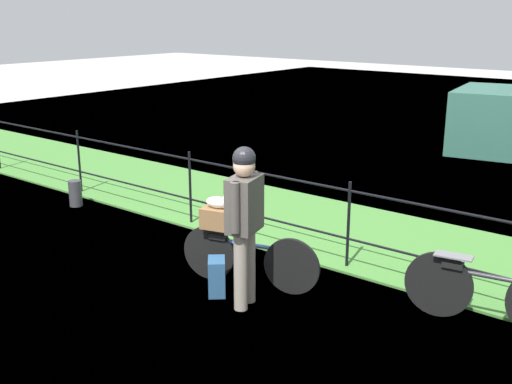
% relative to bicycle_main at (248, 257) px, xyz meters
% --- Properties ---
extents(ground_plane, '(60.00, 60.00, 0.00)m').
position_rel_bicycle_main_xyz_m(ground_plane, '(-0.67, -0.93, -0.33)').
color(ground_plane, '#B2ADA3').
extents(grass_strip, '(27.00, 2.40, 0.03)m').
position_rel_bicycle_main_xyz_m(grass_strip, '(-0.67, 2.14, -0.32)').
color(grass_strip, '#478438').
rests_on(grass_strip, ground).
extents(harbor_water, '(30.00, 30.00, 0.00)m').
position_rel_bicycle_main_xyz_m(harbor_water, '(-0.67, 9.73, -0.33)').
color(harbor_water, slate).
rests_on(harbor_water, ground).
extents(iron_fence, '(18.04, 0.04, 1.07)m').
position_rel_bicycle_main_xyz_m(iron_fence, '(-0.67, 1.11, 0.29)').
color(iron_fence, black).
rests_on(iron_fence, ground).
extents(bicycle_main, '(1.58, 0.46, 0.63)m').
position_rel_bicycle_main_xyz_m(bicycle_main, '(0.00, 0.00, 0.00)').
color(bicycle_main, black).
rests_on(bicycle_main, ground).
extents(wooden_crate, '(0.40, 0.33, 0.23)m').
position_rel_bicycle_main_xyz_m(wooden_crate, '(-0.35, -0.09, 0.41)').
color(wooden_crate, brown).
rests_on(wooden_crate, bicycle_main).
extents(terrier_dog, '(0.32, 0.21, 0.18)m').
position_rel_bicycle_main_xyz_m(terrier_dog, '(-0.32, -0.09, 0.60)').
color(terrier_dog, silver).
rests_on(terrier_dog, wooden_crate).
extents(cyclist_person, '(0.35, 0.53, 1.68)m').
position_rel_bicycle_main_xyz_m(cyclist_person, '(0.28, -0.39, 0.67)').
color(cyclist_person, gray).
rests_on(cyclist_person, ground).
extents(backpack_on_paving, '(0.32, 0.33, 0.40)m').
position_rel_bicycle_main_xyz_m(backpack_on_paving, '(-0.13, -0.38, -0.13)').
color(backpack_on_paving, '#28517A').
rests_on(backpack_on_paving, ground).
extents(mooring_bollard, '(0.20, 0.20, 0.41)m').
position_rel_bicycle_main_xyz_m(mooring_bollard, '(-3.99, 0.61, -0.13)').
color(mooring_bollard, '#38383D').
rests_on(mooring_bollard, ground).
extents(bicycle_parked, '(1.62, 0.33, 0.67)m').
position_rel_bicycle_main_xyz_m(bicycle_parked, '(2.39, 0.70, 0.02)').
color(bicycle_parked, black).
rests_on(bicycle_parked, ground).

